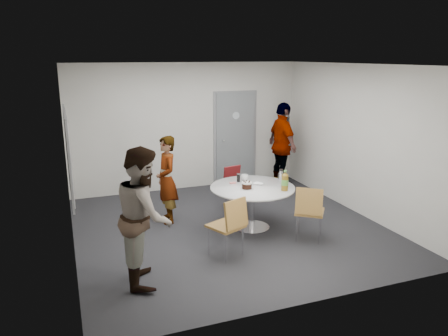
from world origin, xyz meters
name	(u,v)px	position (x,y,z in m)	size (l,w,h in m)	color
floor	(229,228)	(0.00, 0.00, 0.00)	(5.00, 5.00, 0.00)	black
ceiling	(230,65)	(0.00, 0.00, 2.70)	(5.00, 5.00, 0.00)	silver
wall_back	(187,127)	(0.00, 2.50, 1.35)	(5.00, 5.00, 0.00)	#BBB8B1
wall_left	(67,163)	(-2.50, 0.00, 1.35)	(5.00, 5.00, 0.00)	#BBB8B1
wall_right	(358,140)	(2.50, 0.00, 1.35)	(5.00, 5.00, 0.00)	#BBB8B1
wall_front	(312,195)	(0.00, -2.50, 1.35)	(5.00, 5.00, 0.00)	#BBB8B1
door	(235,139)	(1.10, 2.48, 1.03)	(1.02, 0.17, 2.12)	slate
whiteboard	(68,153)	(-2.46, 0.20, 1.45)	(0.04, 1.90, 1.25)	gray
table	(254,192)	(0.38, -0.15, 0.64)	(1.40, 1.40, 1.06)	silver
chair_near_left	(230,222)	(-0.40, -1.05, 0.55)	(0.58, 0.60, 0.91)	olive
chair_near_right	(309,208)	(0.96, -0.94, 0.55)	(0.61, 0.62, 0.90)	olive
chair_far	(235,183)	(0.47, 0.92, 0.48)	(0.46, 0.49, 0.80)	#601315
person_main	(167,180)	(-0.91, 0.65, 0.76)	(0.56, 0.36, 1.52)	#A5C6EA
person_left	(144,216)	(-1.64, -1.26, 0.89)	(0.86, 0.67, 1.77)	white
person_right	(282,145)	(1.95, 1.83, 0.93)	(1.09, 0.46, 1.87)	black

